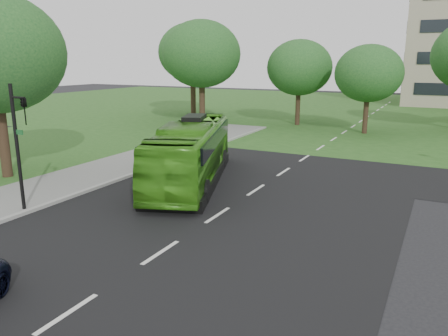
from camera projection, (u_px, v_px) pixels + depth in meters
name	position (u px, v px, depth m)	size (l,w,h in m)	color
ground	(192.00, 232.00, 16.02)	(160.00, 160.00, 0.00)	black
street_surfaces	(331.00, 137.00, 35.87)	(120.00, 120.00, 0.15)	black
tree_park_a	(202.00, 54.00, 41.58)	(7.49, 7.49, 9.95)	black
tree_park_b	(299.00, 68.00, 41.69)	(6.21, 6.21, 8.15)	black
tree_park_c	(369.00, 73.00, 36.66)	(5.65, 5.65, 7.51)	black
tree_park_f	(192.00, 52.00, 49.59)	(7.77, 7.77, 10.38)	black
bus	(191.00, 152.00, 22.44)	(2.60, 11.11, 3.09)	#3E931A
traffic_light	(19.00, 139.00, 17.35)	(0.85, 0.25, 5.27)	black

